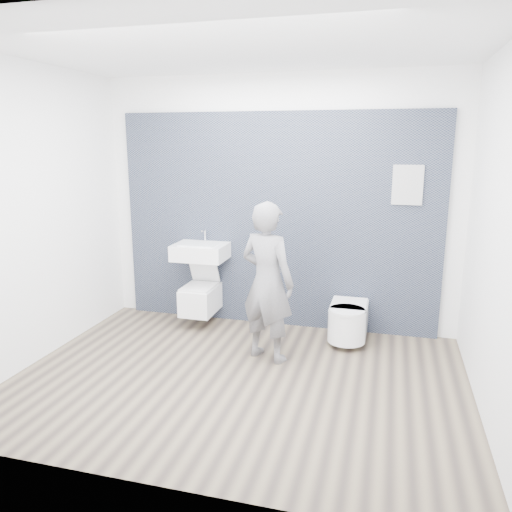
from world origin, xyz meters
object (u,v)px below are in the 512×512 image
(toilet_square, at_px, (201,297))
(toilet_rounded, at_px, (348,321))
(washbasin, at_px, (200,251))
(visitor, at_px, (267,282))

(toilet_square, xyz_separation_m, toilet_rounded, (1.69, -0.08, -0.10))
(washbasin, relative_size, toilet_rounded, 0.90)
(toilet_square, bearing_deg, washbasin, 90.00)
(toilet_rounded, bearing_deg, visitor, -140.23)
(washbasin, distance_m, visitor, 1.20)
(washbasin, height_order, toilet_square, washbasin)
(washbasin, height_order, visitor, visitor)
(washbasin, relative_size, visitor, 0.38)
(toilet_square, distance_m, visitor, 1.26)
(toilet_rounded, height_order, visitor, visitor)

